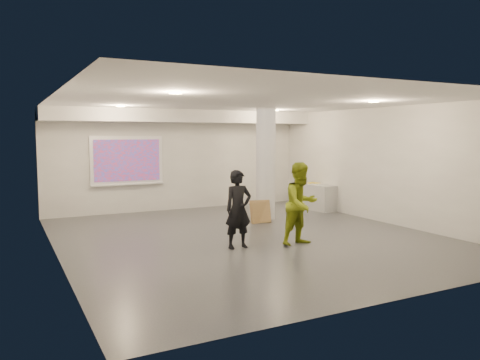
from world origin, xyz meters
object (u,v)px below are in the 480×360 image
projection_screen (127,161)px  woman (238,209)px  column (266,164)px  man (301,204)px  credenza (317,197)px

projection_screen → woman: 5.39m
projection_screen → column: bearing=-40.6°
projection_screen → man: 6.07m
column → credenza: column is taller
column → woman: (-2.15, -2.60, -0.71)m
projection_screen → man: bearing=-68.3°
column → credenza: 2.57m
credenza → woman: bearing=-148.2°
man → woman: bearing=155.1°
column → projection_screen: (-3.10, 2.65, 0.03)m
credenza → woman: woman is taller
projection_screen → credenza: (5.32, -1.97, -1.14)m
projection_screen → woman: projection_screen is taller
column → woman: size_ratio=1.90×
credenza → man: size_ratio=0.78×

